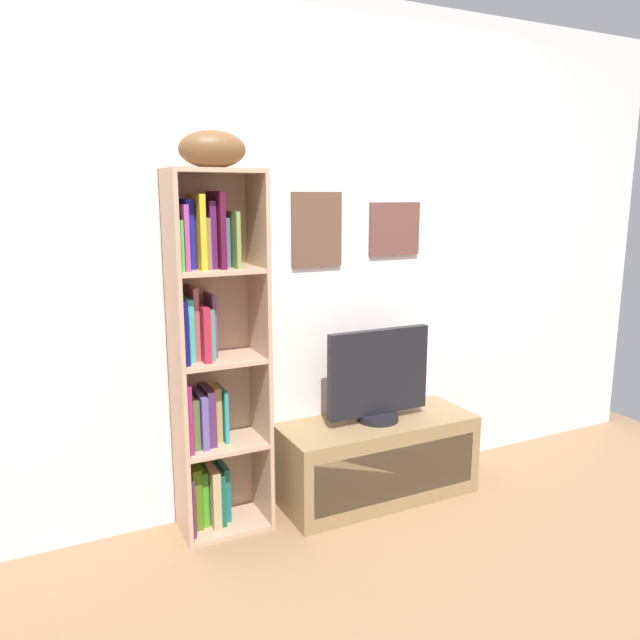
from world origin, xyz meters
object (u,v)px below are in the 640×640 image
at_px(football, 212,149).
at_px(television, 379,377).
at_px(bookshelf, 209,360).
at_px(tv_stand, 377,458).

xyz_separation_m(football, television, (0.84, -0.07, -1.13)).
distance_m(bookshelf, tv_stand, 1.08).
relative_size(football, tv_stand, 0.28).
relative_size(bookshelf, television, 2.96).
relative_size(bookshelf, football, 5.83).
height_order(football, tv_stand, football).
xyz_separation_m(football, tv_stand, (0.84, -0.07, -1.59)).
height_order(bookshelf, television, bookshelf).
distance_m(bookshelf, football, 0.96).
xyz_separation_m(bookshelf, television, (0.88, -0.10, -0.18)).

